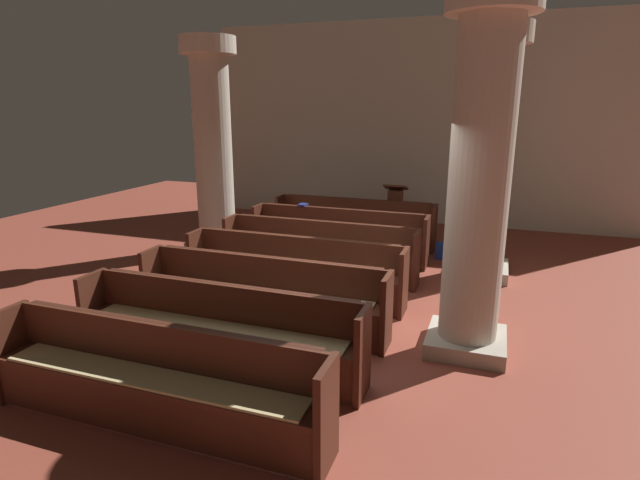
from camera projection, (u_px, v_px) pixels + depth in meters
name	position (u px, v px, depth m)	size (l,w,h in m)	color
ground_plane	(343.00, 322.00, 6.46)	(19.20, 19.20, 0.00)	brown
back_wall	(423.00, 124.00, 11.41)	(10.00, 0.16, 4.50)	beige
pew_row_0	(354.00, 221.00, 9.93)	(3.17, 0.46, 0.88)	#4C2316
pew_row_1	(338.00, 233.00, 8.98)	(3.17, 0.46, 0.88)	#4C2316
pew_row_2	(318.00, 248.00, 8.04)	(3.17, 0.47, 0.88)	#4C2316
pew_row_3	(293.00, 267.00, 7.09)	(3.17, 0.46, 0.88)	#4C2316
pew_row_4	(261.00, 292.00, 6.15)	(3.17, 0.46, 0.88)	#4C2316
pew_row_5	(216.00, 327.00, 5.20)	(3.17, 0.47, 0.88)	#4C2316
pew_row_6	(152.00, 376.00, 4.25)	(3.17, 0.46, 0.88)	#4C2316
pillar_aisle_side	(488.00, 151.00, 7.75)	(0.99, 0.99, 3.83)	#B6AD9A
pillar_far_side	(213.00, 144.00, 9.23)	(0.99, 0.99, 3.83)	#B6AD9A
pillar_aisle_rear	(480.00, 174.00, 5.23)	(0.92, 0.92, 3.83)	#B6AD9A
lectern	(395.00, 213.00, 10.70)	(0.48, 0.45, 1.08)	#562B1A
hymn_book	(303.00, 205.00, 9.29)	(0.14, 0.21, 0.04)	navy
kneeler_box_blue	(448.00, 251.00, 9.08)	(0.41, 0.29, 0.27)	navy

